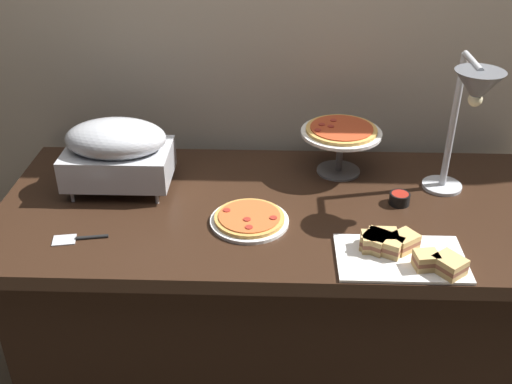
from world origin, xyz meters
TOP-DOWN VIEW (x-y plane):
  - ground_plane at (0.00, 0.00)m, footprint 8.00×8.00m
  - back_wall at (0.00, 0.50)m, footprint 4.40×0.04m
  - buffet_table at (0.00, 0.00)m, footprint 1.90×0.84m
  - chafing_dish at (-0.56, 0.10)m, footprint 0.37×0.24m
  - heat_lamp at (0.60, 0.01)m, footprint 0.15×0.31m
  - pizza_plate_front at (-0.09, -0.11)m, footprint 0.26×0.26m
  - pizza_plate_center at (0.23, 0.25)m, footprint 0.29×0.29m
  - sandwich_platter at (0.37, -0.29)m, footprint 0.38×0.24m
  - sauce_cup_near at (0.42, 0.02)m, footprint 0.07×0.07m
  - serving_spatula at (-0.62, -0.23)m, footprint 0.17×0.07m

SIDE VIEW (x-z plane):
  - ground_plane at x=0.00m, z-range 0.00..0.00m
  - buffet_table at x=0.00m, z-range 0.01..0.77m
  - serving_spatula at x=-0.62m, z-range 0.76..0.77m
  - pizza_plate_front at x=-0.09m, z-range 0.76..0.79m
  - sauce_cup_near at x=0.42m, z-range 0.76..0.80m
  - sandwich_platter at x=0.37m, z-range 0.75..0.81m
  - chafing_dish at x=-0.56m, z-range 0.78..1.03m
  - pizza_plate_center at x=0.23m, z-range 0.82..1.00m
  - heat_lamp at x=0.60m, z-range 0.90..1.40m
  - back_wall at x=0.00m, z-range 0.00..2.40m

